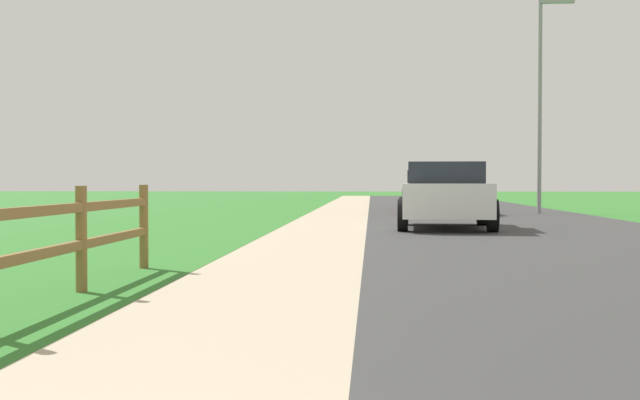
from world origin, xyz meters
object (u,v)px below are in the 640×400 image
parked_suv_white (445,195)px  street_lamp (543,87)px  parked_car_red (439,190)px  parked_car_silver (426,188)px

parked_suv_white → street_lamp: street_lamp is taller
parked_suv_white → parked_car_red: bearing=86.4°
parked_suv_white → street_lamp: 10.25m
parked_car_silver → parked_suv_white: bearing=-92.2°
parked_car_red → parked_car_silver: size_ratio=1.06×
parked_suv_white → parked_car_silver: bearing=87.8°
parked_car_red → street_lamp: size_ratio=0.65×
parked_suv_white → parked_car_silver: 16.38m
parked_car_red → parked_car_silver: parked_car_silver is taller
parked_suv_white → parked_car_silver: (0.62, 16.37, 0.01)m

